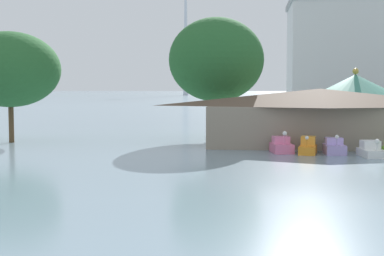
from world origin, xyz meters
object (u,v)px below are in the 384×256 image
(shoreline_tree_tall_left, at_px, (10,69))
(shoreline_tree_mid, at_px, (216,60))
(pedal_boat_orange, at_px, (308,147))
(green_roof_pavilion, at_px, (355,101))
(pedal_boat_white, at_px, (371,150))
(pedal_boat_lavender, at_px, (334,147))
(pedal_boat_pink, at_px, (281,146))
(boathouse, at_px, (319,116))
(distant_broadcast_tower, at_px, (186,6))

(shoreline_tree_tall_left, bearing_deg, shoreline_tree_mid, 16.94)
(pedal_boat_orange, distance_m, green_roof_pavilion, 19.32)
(pedal_boat_white, bearing_deg, pedal_boat_lavender, -126.50)
(green_roof_pavilion, height_order, shoreline_tree_tall_left, shoreline_tree_tall_left)
(shoreline_tree_tall_left, xyz_separation_m, shoreline_tree_mid, (19.65, 5.99, 1.14))
(shoreline_tree_tall_left, bearing_deg, pedal_boat_lavender, -11.47)
(pedal_boat_pink, xyz_separation_m, boathouse, (3.62, 4.81, 2.21))
(boathouse, distance_m, shoreline_tree_tall_left, 29.73)
(green_roof_pavilion, bearing_deg, pedal_boat_orange, -111.48)
(boathouse, relative_size, shoreline_tree_tall_left, 2.01)
(pedal_boat_orange, distance_m, pedal_boat_lavender, 2.12)
(pedal_boat_pink, relative_size, shoreline_tree_tall_left, 0.25)
(distant_broadcast_tower, bearing_deg, green_roof_pavilion, -80.02)
(pedal_boat_lavender, bearing_deg, pedal_boat_white, 59.15)
(pedal_boat_orange, xyz_separation_m, boathouse, (1.54, 5.38, 2.21))
(pedal_boat_lavender, distance_m, distant_broadcast_tower, 360.64)
(pedal_boat_pink, relative_size, pedal_boat_orange, 0.93)
(boathouse, xyz_separation_m, green_roof_pavilion, (5.43, 12.34, 1.06))
(boathouse, xyz_separation_m, shoreline_tree_tall_left, (-29.40, 0.83, 4.35))
(pedal_boat_white, relative_size, green_roof_pavilion, 0.27)
(shoreline_tree_mid, height_order, distant_broadcast_tower, distant_broadcast_tower)
(green_roof_pavilion, bearing_deg, distant_broadcast_tower, 99.98)
(shoreline_tree_tall_left, bearing_deg, distant_broadcast_tower, 93.95)
(distant_broadcast_tower, bearing_deg, shoreline_tree_tall_left, -86.05)
(pedal_boat_orange, relative_size, shoreline_tree_mid, 0.23)
(shoreline_tree_mid, bearing_deg, pedal_boat_pink, -62.20)
(pedal_boat_lavender, bearing_deg, distant_broadcast_tower, -172.65)
(shoreline_tree_mid, bearing_deg, boathouse, -34.94)
(pedal_boat_pink, xyz_separation_m, distant_broadcast_tower, (-49.60, 350.35, 64.07))
(boathouse, xyz_separation_m, distant_broadcast_tower, (-53.23, 345.55, 61.86))
(shoreline_tree_mid, relative_size, distant_broadcast_tower, 0.09)
(pedal_boat_pink, xyz_separation_m, shoreline_tree_tall_left, (-25.78, 5.63, 6.56))
(pedal_boat_orange, relative_size, green_roof_pavilion, 0.26)
(pedal_boat_pink, distance_m, pedal_boat_orange, 2.16)
(pedal_boat_orange, relative_size, distant_broadcast_tower, 0.02)
(shoreline_tree_tall_left, relative_size, shoreline_tree_mid, 0.85)
(pedal_boat_pink, bearing_deg, pedal_boat_orange, 64.53)
(pedal_boat_pink, distance_m, pedal_boat_lavender, 4.22)
(pedal_boat_white, bearing_deg, pedal_boat_pink, -112.75)
(green_roof_pavilion, relative_size, shoreline_tree_tall_left, 1.03)
(pedal_boat_lavender, relative_size, pedal_boat_white, 0.82)
(pedal_boat_lavender, relative_size, distant_broadcast_tower, 0.02)
(pedal_boat_lavender, bearing_deg, pedal_boat_orange, -88.05)
(pedal_boat_lavender, bearing_deg, green_roof_pavilion, 163.19)
(pedal_boat_pink, height_order, boathouse, boathouse)
(pedal_boat_lavender, bearing_deg, shoreline_tree_tall_left, -102.85)
(shoreline_tree_mid, bearing_deg, shoreline_tree_tall_left, -163.06)
(green_roof_pavilion, bearing_deg, pedal_boat_white, -96.82)
(pedal_boat_lavender, xyz_separation_m, green_roof_pavilion, (4.86, 17.60, 3.29))
(green_roof_pavilion, distance_m, shoreline_tree_mid, 16.75)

